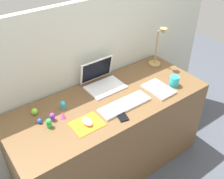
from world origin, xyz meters
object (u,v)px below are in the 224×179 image
toy_figurine_lime (35,111)px  toy_figurine_purple (52,117)px  coffee_mug (174,81)px  keyboard (125,105)px  cell_phone (121,115)px  notebook_pad (158,89)px  mouse (87,122)px  toy_figurine_pink (63,115)px  toy_figurine_green (49,123)px  laptop (101,79)px  desk_lamp (158,48)px  toy_figurine_blue (40,121)px  toy_figurine_cyan (63,105)px

toy_figurine_lime → toy_figurine_purple: (0.07, -0.13, 0.01)m
coffee_mug → toy_figurine_purple: (-0.99, 0.20, -0.01)m
keyboard → toy_figurine_lime: toy_figurine_lime is taller
cell_phone → notebook_pad: (0.43, 0.07, 0.01)m
mouse → toy_figurine_lime: bearing=129.0°
toy_figurine_lime → toy_figurine_pink: (0.14, -0.15, 0.00)m
toy_figurine_green → laptop: bearing=20.1°
desk_lamp → toy_figurine_blue: (-1.18, -0.09, -0.16)m
toy_figurine_cyan → toy_figurine_blue: size_ratio=1.75×
keyboard → desk_lamp: desk_lamp is taller
desk_lamp → toy_figurine_pink: desk_lamp is taller
cell_phone → mouse: bearing=177.0°
toy_figurine_purple → toy_figurine_blue: bearing=163.0°
mouse → toy_figurine_pink: 0.19m
keyboard → toy_figurine_cyan: (-0.38, 0.24, 0.02)m
notebook_pad → keyboard: bearing=177.6°
desk_lamp → toy_figurine_green: bearing=-171.9°
notebook_pad → toy_figurine_cyan: size_ratio=3.75×
notebook_pad → toy_figurine_pink: bearing=167.4°
cell_phone → toy_figurine_purple: size_ratio=2.11×
notebook_pad → toy_figurine_cyan: 0.76m
mouse → notebook_pad: 0.67m
toy_figurine_blue → toy_figurine_pink: bearing=-17.3°
toy_figurine_pink → notebook_pad: bearing=-11.5°
keyboard → coffee_mug: (0.49, -0.03, 0.03)m
toy_figurine_cyan → toy_figurine_blue: 0.21m
cell_phone → toy_figurine_cyan: toy_figurine_cyan is taller
toy_figurine_green → toy_figurine_purple: 0.07m
keyboard → toy_figurine_pink: toy_figurine_pink is taller
toy_figurine_blue → cell_phone: bearing=-28.7°
cell_phone → notebook_pad: bearing=22.8°
toy_figurine_cyan → toy_figurine_blue: bearing=-167.5°
desk_lamp → toy_figurine_cyan: bearing=-177.5°
laptop → cell_phone: size_ratio=2.34×
notebook_pad → toy_figurine_pink: (-0.77, 0.16, 0.02)m
cell_phone → notebook_pad: size_ratio=0.53×
laptop → toy_figurine_blue: laptop is taller
toy_figurine_cyan → toy_figurine_purple: bearing=-149.4°
laptop → toy_figurine_pink: 0.48m
toy_figurine_green → toy_figurine_pink: (0.11, 0.03, -0.01)m
notebook_pad → coffee_mug: size_ratio=2.79×
toy_figurine_cyan → toy_figurine_blue: (-0.20, -0.04, -0.02)m
keyboard → toy_figurine_blue: size_ratio=11.22×
notebook_pad → toy_figurine_blue: size_ratio=6.57×
toy_figurine_cyan → toy_figurine_green: 0.21m
keyboard → toy_figurine_lime: 0.65m
mouse → toy_figurine_blue: 0.32m
coffee_mug → toy_figurine_lime: 1.11m
toy_figurine_blue → toy_figurine_green: toy_figurine_green is taller
laptop → toy_figurine_green: size_ratio=4.26×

